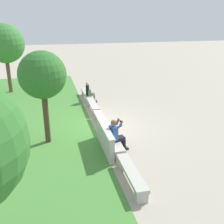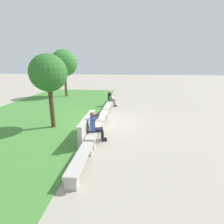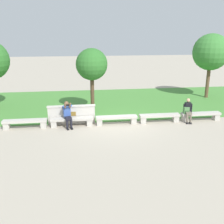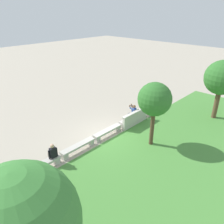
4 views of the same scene
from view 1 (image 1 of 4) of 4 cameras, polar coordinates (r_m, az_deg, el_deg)
name	(u,v)px [view 1 (image 1 of 4)]	position (r m, az deg, el deg)	size (l,w,h in m)	color
ground_plane	(101,126)	(12.52, -2.33, -3.13)	(80.00, 80.00, 0.00)	#A89E8C
grass_strip	(4,135)	(12.49, -22.48, -4.74)	(23.43, 8.00, 0.03)	#478438
bench_main	(131,174)	(8.42, 4.24, -13.35)	(2.16, 0.40, 0.45)	#B7B2A8
bench_near	(113,142)	(10.35, 0.27, -6.50)	(2.16, 0.40, 0.45)	#B7B2A8
bench_mid	(101,120)	(12.41, -2.35, -1.84)	(2.16, 0.40, 0.45)	#B7B2A8
bench_far	(93,105)	(14.55, -4.20, 1.48)	(2.16, 0.40, 0.45)	#B7B2A8
bench_end	(86,94)	(16.73, -5.58, 3.94)	(2.16, 0.40, 0.45)	#B7B2A8
backrest_wall_with_plaque	(105,138)	(10.18, -1.59, -5.64)	(2.47, 0.24, 1.01)	#B7B2A8
person_photographer	(116,134)	(10.01, 0.96, -4.73)	(0.53, 0.78, 1.32)	black
person_distant	(89,92)	(15.90, -4.96, 4.46)	(0.48, 0.71, 1.26)	black
backpack	(89,93)	(15.83, -4.97, 4.22)	(0.28, 0.24, 0.43)	#4C7F47
tree_left_background	(5,44)	(18.91, -22.33, 13.58)	(2.54, 2.54, 4.55)	brown
tree_right_background	(42,76)	(10.41, -14.91, 7.65)	(1.84, 1.84, 3.76)	#4C3826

